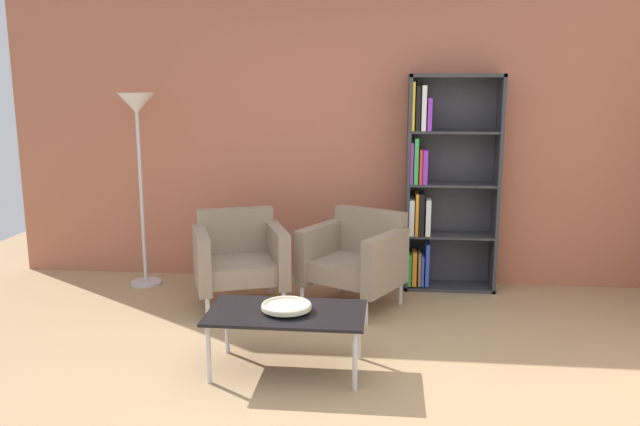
% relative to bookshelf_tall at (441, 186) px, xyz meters
% --- Properties ---
extents(ground_plane, '(8.32, 8.32, 0.00)m').
position_rel_bookshelf_tall_xyz_m(ground_plane, '(-0.82, -2.25, -0.93)').
color(ground_plane, tan).
extents(brick_back_panel, '(6.40, 0.12, 2.90)m').
position_rel_bookshelf_tall_xyz_m(brick_back_panel, '(-0.82, 0.21, 0.52)').
color(brick_back_panel, '#B2664C').
rests_on(brick_back_panel, ground_plane).
extents(bookshelf_tall, '(0.80, 0.30, 1.90)m').
position_rel_bookshelf_tall_xyz_m(bookshelf_tall, '(0.00, 0.00, 0.00)').
color(bookshelf_tall, '#333338').
rests_on(bookshelf_tall, ground_plane).
extents(coffee_table_low, '(1.00, 0.56, 0.40)m').
position_rel_bookshelf_tall_xyz_m(coffee_table_low, '(-1.09, -1.86, -0.56)').
color(coffee_table_low, black).
rests_on(coffee_table_low, ground_plane).
extents(decorative_bowl, '(0.32, 0.32, 0.05)m').
position_rel_bookshelf_tall_xyz_m(decorative_bowl, '(-1.09, -1.86, -0.50)').
color(decorative_bowl, beige).
rests_on(decorative_bowl, coffee_table_low).
extents(armchair_corner_red, '(0.89, 0.86, 0.78)m').
position_rel_bookshelf_tall_xyz_m(armchair_corner_red, '(-1.68, -0.67, -0.52)').
color(armchair_corner_red, gray).
rests_on(armchair_corner_red, ground_plane).
extents(armchair_spare_guest, '(0.93, 0.90, 0.78)m').
position_rel_bookshelf_tall_xyz_m(armchair_spare_guest, '(-0.71, -0.57, -0.52)').
color(armchair_spare_guest, gray).
rests_on(armchair_spare_guest, ground_plane).
extents(floor_lamp_torchiere, '(0.32, 0.32, 1.74)m').
position_rel_bookshelf_tall_xyz_m(floor_lamp_torchiere, '(-2.67, -0.20, 0.52)').
color(floor_lamp_torchiere, silver).
rests_on(floor_lamp_torchiere, ground_plane).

